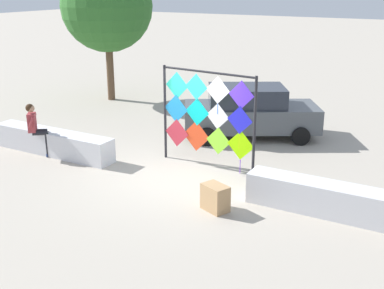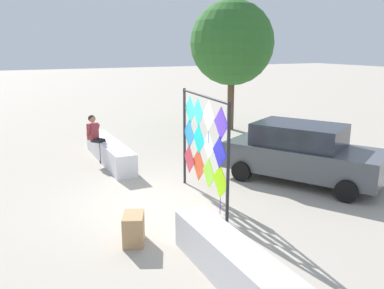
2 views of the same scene
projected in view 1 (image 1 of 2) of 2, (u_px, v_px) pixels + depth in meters
name	position (u px, v px, depth m)	size (l,w,h in m)	color
ground	(180.00, 176.00, 12.50)	(120.00, 120.00, 0.00)	#ADA393
plaza_ledge_left	(53.00, 142.00, 14.06)	(4.02, 0.63, 0.68)	silver
plaza_ledge_right	(340.00, 202.00, 10.26)	(4.02, 0.63, 0.68)	silver
kite_display_rack	(207.00, 112.00, 12.65)	(2.82, 0.34, 2.61)	#232328
seated_vendor	(36.00, 126.00, 13.67)	(0.74, 0.70, 1.53)	black
parked_car	(250.00, 111.00, 15.50)	(4.50, 3.64, 1.62)	#4C5156
cardboard_box_large	(215.00, 198.00, 10.58)	(0.58, 0.38, 0.58)	tan
tree_far_right	(107.00, 7.00, 19.42)	(3.65, 3.65, 5.63)	brown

